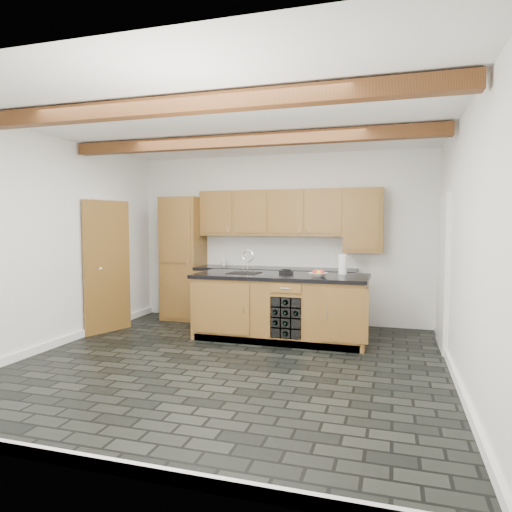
# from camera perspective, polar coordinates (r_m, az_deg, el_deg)

# --- Properties ---
(ground) EXTENTS (5.00, 5.00, 0.00)m
(ground) POSITION_cam_1_polar(r_m,az_deg,el_deg) (5.55, -3.31, -13.21)
(ground) COLOR black
(ground) RESTS_ON ground
(room_shell) EXTENTS (5.01, 5.00, 5.00)m
(room_shell) POSITION_cam_1_polar(r_m,az_deg,el_deg) (5.83, -2.36, 2.85)
(room_shell) COLOR white
(room_shell) RESTS_ON ground
(back_cabinetry) EXTENTS (3.65, 0.62, 2.20)m
(back_cabinetry) POSITION_cam_1_polar(r_m,az_deg,el_deg) (7.57, -0.18, -1.02)
(back_cabinetry) COLOR brown
(back_cabinetry) RESTS_ON ground
(island) EXTENTS (2.48, 0.96, 0.93)m
(island) POSITION_cam_1_polar(r_m,az_deg,el_deg) (6.55, 3.11, -6.36)
(island) COLOR brown
(island) RESTS_ON ground
(faucet) EXTENTS (0.45, 0.40, 0.34)m
(faucet) POSITION_cam_1_polar(r_m,az_deg,el_deg) (6.68, -1.42, -1.83)
(faucet) COLOR black
(faucet) RESTS_ON island
(kitchen_scale) EXTENTS (0.22, 0.15, 0.06)m
(kitchen_scale) POSITION_cam_1_polar(r_m,az_deg,el_deg) (6.60, 3.79, -1.95)
(kitchen_scale) COLOR black
(kitchen_scale) RESTS_ON island
(fruit_bowl) EXTENTS (0.31, 0.31, 0.06)m
(fruit_bowl) POSITION_cam_1_polar(r_m,az_deg,el_deg) (6.23, 7.78, -2.34)
(fruit_bowl) COLOR beige
(fruit_bowl) RESTS_ON island
(fruit_cluster) EXTENTS (0.16, 0.17, 0.07)m
(fruit_cluster) POSITION_cam_1_polar(r_m,az_deg,el_deg) (6.23, 7.78, -2.05)
(fruit_cluster) COLOR red
(fruit_cluster) RESTS_ON fruit_bowl
(paper_towel) EXTENTS (0.12, 0.12, 0.28)m
(paper_towel) POSITION_cam_1_polar(r_m,az_deg,el_deg) (6.57, 10.77, -1.05)
(paper_towel) COLOR white
(paper_towel) RESTS_ON island
(mug) EXTENTS (0.11, 0.11, 0.10)m
(mug) POSITION_cam_1_polar(r_m,az_deg,el_deg) (7.86, -4.03, -0.84)
(mug) COLOR white
(mug) RESTS_ON back_cabinetry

